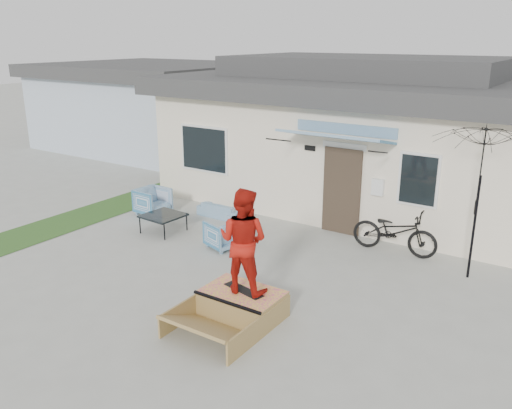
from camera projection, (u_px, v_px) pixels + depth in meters
The scene contains 13 objects.
ground at pixel (190, 291), 10.03m from camera, with size 90.00×90.00×0.00m, color #9C9D94.
grass_strip at pixel (91, 214), 14.36m from camera, with size 1.40×8.00×0.01m, color #2A501F.
house at pixel (363, 130), 15.78m from camera, with size 10.80×8.49×4.10m.
neighbor_house at pixel (153, 104), 22.97m from camera, with size 8.60×7.60×3.50m.
loveseat at pixel (221, 208), 14.09m from camera, with size 1.30×0.38×0.51m, color #246896.
armchair_left at pixel (153, 200), 14.26m from camera, with size 0.78×0.73×0.80m, color #246896.
armchair_right at pixel (224, 233), 12.01m from camera, with size 0.70×0.65×0.72m, color #246896.
coffee_table at pixel (164, 223), 13.02m from camera, with size 0.89×0.89×0.44m, color black.
bicycle at pixel (395, 227), 11.66m from camera, with size 0.66×1.89×1.21m, color black.
patio_umbrella at pixel (478, 193), 10.10m from camera, with size 2.47×2.38×2.20m.
skate_ramp at pixel (242, 304), 9.11m from camera, with size 1.34×1.79×0.45m, color olive, non-canonical shape.
skateboard at pixel (244, 289), 9.07m from camera, with size 0.82×0.20×0.05m, color black.
skater at pixel (243, 239), 8.78m from camera, with size 0.88×0.68×1.80m, color #B0170E.
Camera 1 is at (6.06, -6.85, 4.61)m, focal length 37.30 mm.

